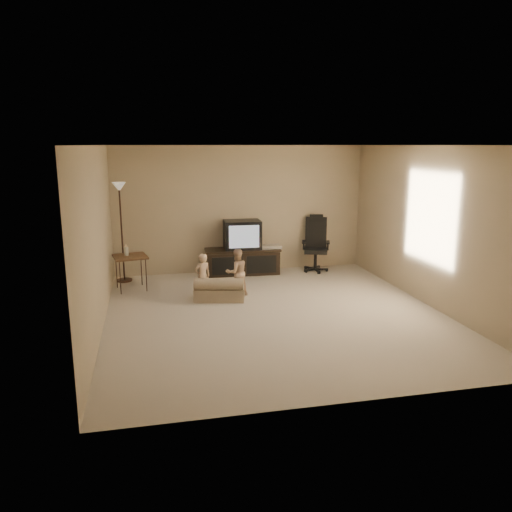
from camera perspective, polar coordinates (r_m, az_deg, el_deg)
The scene contains 9 objects.
floor at distance 7.62m, azimuth 2.16°, elevation -6.60°, with size 5.50×5.50×0.00m, color beige.
room_shell at distance 7.27m, azimuth 2.26°, elevation 4.78°, with size 5.50×5.50×5.50m.
tv_stand at distance 9.85m, azimuth -1.53°, elevation 0.49°, with size 1.51×0.61×1.07m.
office_chair at distance 10.17m, azimuth 6.82°, elevation 0.59°, with size 0.66×0.68×1.13m.
side_table at distance 8.98m, azimuth -14.22°, elevation -0.09°, with size 0.65×0.65×0.83m.
floor_lamp at distance 9.46m, azimuth -15.24°, elevation 5.12°, with size 0.29×0.29×1.85m.
child_sofa at distance 8.24m, azimuth -4.21°, elevation -3.97°, with size 0.89×0.62×0.40m.
toddler_left at distance 8.22m, azimuth -6.13°, elevation -2.38°, with size 0.28×0.21×0.78m, color tan.
toddler_right at distance 8.42m, azimuth -2.21°, elevation -1.87°, with size 0.39×0.22×0.81m, color tan.
Camera 1 is at (-1.82, -6.97, 2.51)m, focal length 35.00 mm.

